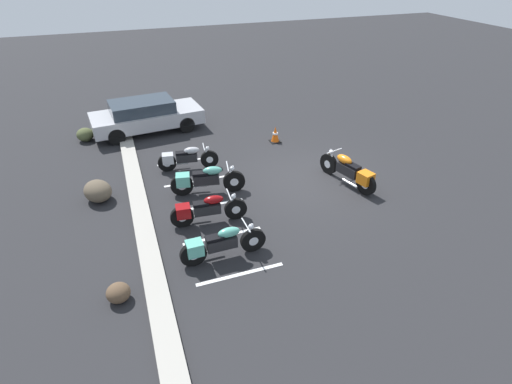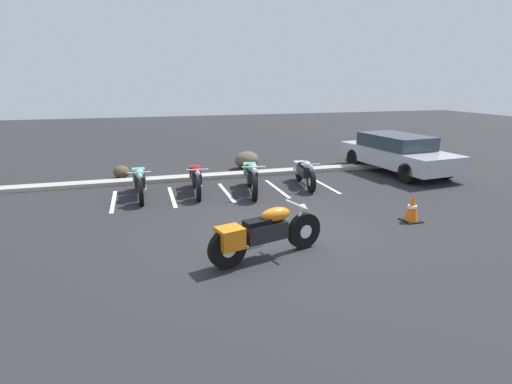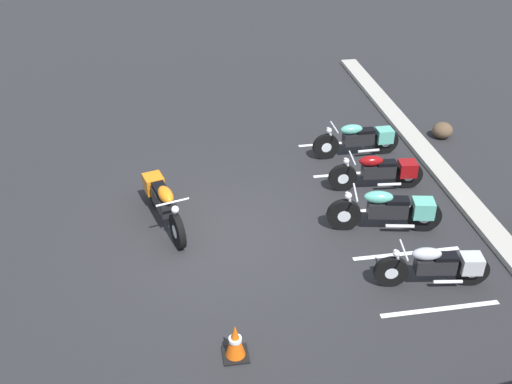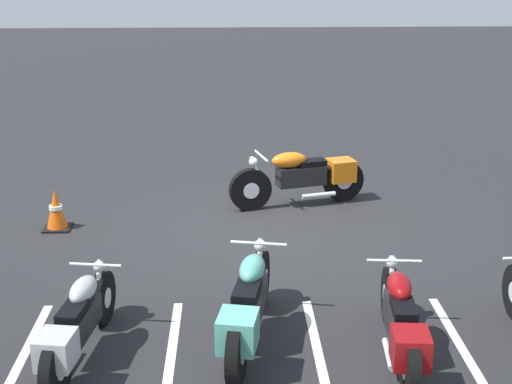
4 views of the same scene
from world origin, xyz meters
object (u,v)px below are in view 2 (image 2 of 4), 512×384
object	(u,v)px
parked_bike_2	(252,175)
landscape_rock_0	(121,172)
car_silver	(397,153)
parked_bike_3	(304,172)
parked_bike_0	(140,180)
landscape_rock_2	(247,160)
traffic_cone	(412,209)
parked_bike_1	(196,177)
motorcycle_orange_featured	(262,233)
landscape_rock_1	(357,153)

from	to	relation	value
parked_bike_2	landscape_rock_0	size ratio (longest dim) A/B	4.40
parked_bike_2	car_silver	distance (m)	5.62
parked_bike_3	parked_bike_0	bearing A→B (deg)	-83.40
parked_bike_2	parked_bike_3	size ratio (longest dim) A/B	1.11
car_silver	landscape_rock_0	size ratio (longest dim) A/B	8.77
landscape_rock_2	traffic_cone	size ratio (longest dim) A/B	1.49
parked_bike_0	car_silver	distance (m)	8.62
car_silver	traffic_cone	xyz separation A→B (m)	(-2.75, -4.51, -0.39)
parked_bike_2	parked_bike_1	bearing A→B (deg)	-91.85
traffic_cone	landscape_rock_2	bearing A→B (deg)	107.77
parked_bike_2	parked_bike_0	bearing A→B (deg)	-86.09
car_silver	landscape_rock_2	distance (m)	5.25
parked_bike_3	traffic_cone	size ratio (longest dim) A/B	3.24
parked_bike_1	car_silver	distance (m)	7.08
motorcycle_orange_featured	landscape_rock_2	world-z (taller)	motorcycle_orange_featured
parked_bike_2	landscape_rock_2	world-z (taller)	parked_bike_2
parked_bike_2	car_silver	size ratio (longest dim) A/B	0.50
parked_bike_1	car_silver	world-z (taller)	car_silver
motorcycle_orange_featured	traffic_cone	distance (m)	3.94
landscape_rock_0	traffic_cone	distance (m)	8.92
landscape_rock_2	parked_bike_2	bearing A→B (deg)	-102.66
parked_bike_0	car_silver	size ratio (longest dim) A/B	0.48
landscape_rock_1	parked_bike_1	bearing A→B (deg)	-155.82
traffic_cone	car_silver	bearing A→B (deg)	58.65
motorcycle_orange_featured	parked_bike_1	size ratio (longest dim) A/B	1.08
landscape_rock_1	landscape_rock_2	world-z (taller)	landscape_rock_2
parked_bike_1	parked_bike_2	size ratio (longest dim) A/B	0.94
parked_bike_1	parked_bike_3	distance (m)	3.25
parked_bike_0	landscape_rock_2	xyz separation A→B (m)	(3.76, 2.68, -0.13)
parked_bike_3	landscape_rock_0	distance (m)	5.92
parked_bike_1	landscape_rock_1	bearing A→B (deg)	119.09
parked_bike_0	traffic_cone	size ratio (longest dim) A/B	3.43
parked_bike_0	parked_bike_1	distance (m)	1.55
parked_bike_3	landscape_rock_1	bearing A→B (deg)	139.47
parked_bike_0	landscape_rock_0	xyz separation A→B (m)	(-0.56, 2.38, -0.24)
parked_bike_0	traffic_cone	bearing A→B (deg)	55.78
landscape_rock_0	landscape_rock_1	xyz separation A→B (m)	(8.99, 0.68, 0.05)
motorcycle_orange_featured	landscape_rock_1	xyz separation A→B (m)	(6.41, 7.84, -0.23)
landscape_rock_0	traffic_cone	xyz separation A→B (m)	(6.41, -6.21, 0.09)
landscape_rock_2	traffic_cone	bearing A→B (deg)	-72.23
parked_bike_0	landscape_rock_1	bearing A→B (deg)	108.99
parked_bike_2	landscape_rock_2	bearing A→B (deg)	178.21
car_silver	landscape_rock_2	size ratio (longest dim) A/B	4.82
parked_bike_2	parked_bike_3	bearing A→B (deg)	108.84
parked_bike_2	car_silver	xyz separation A→B (m)	(5.52, 1.05, 0.21)
motorcycle_orange_featured	parked_bike_1	xyz separation A→B (m)	(-0.48, 4.75, -0.05)
parked_bike_1	landscape_rock_0	distance (m)	3.21
landscape_rock_1	parked_bike_2	bearing A→B (deg)	-147.35
parked_bike_2	landscape_rock_1	xyz separation A→B (m)	(5.36, 3.44, -0.22)
car_silver	parked_bike_3	bearing A→B (deg)	-83.83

